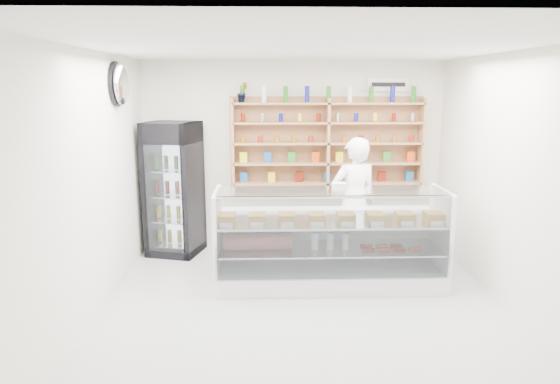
{
  "coord_description": "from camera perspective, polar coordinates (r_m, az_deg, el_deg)",
  "views": [
    {
      "loc": [
        -0.44,
        -5.02,
        2.43
      ],
      "look_at": [
        -0.25,
        0.9,
        1.17
      ],
      "focal_mm": 32.0,
      "sensor_mm": 36.0,
      "label": 1
    }
  ],
  "objects": [
    {
      "name": "wall_sign",
      "position": [
        7.71,
        12.26,
        11.92
      ],
      "size": [
        0.62,
        0.03,
        0.2
      ],
      "primitive_type": "cube",
      "color": "white",
      "rests_on": "back_wall"
    },
    {
      "name": "security_mirror",
      "position": [
        6.45,
        -17.75,
        11.66
      ],
      "size": [
        0.15,
        0.5,
        0.5
      ],
      "primitive_type": "ellipsoid",
      "color": "silver",
      "rests_on": "left_wall"
    },
    {
      "name": "drinks_cooler",
      "position": [
        7.4,
        -12.02,
        0.38
      ],
      "size": [
        0.85,
        0.83,
        1.93
      ],
      "rotation": [
        0.0,
        0.0,
        -0.26
      ],
      "color": "black",
      "rests_on": "floor"
    },
    {
      "name": "wall_shelving",
      "position": [
        7.46,
        5.46,
        5.55
      ],
      "size": [
        2.84,
        0.28,
        1.33
      ],
      "color": "#AD8151",
      "rests_on": "back_wall"
    },
    {
      "name": "potted_plant",
      "position": [
        7.36,
        -4.31,
        11.3
      ],
      "size": [
        0.19,
        0.18,
        0.29
      ],
      "primitive_type": "imported",
      "rotation": [
        0.0,
        0.0,
        0.36
      ],
      "color": "#1E6626",
      "rests_on": "wall_shelving"
    },
    {
      "name": "room",
      "position": [
        5.14,
        3.14,
        0.46
      ],
      "size": [
        5.0,
        5.0,
        5.0
      ],
      "color": "#B5B5BB",
      "rests_on": "ground"
    },
    {
      "name": "shop_worker",
      "position": [
        6.81,
        8.43,
        -1.2
      ],
      "size": [
        0.73,
        0.57,
        1.77
      ],
      "primitive_type": "imported",
      "rotation": [
        0.0,
        0.0,
        3.39
      ],
      "color": "white",
      "rests_on": "floor"
    },
    {
      "name": "display_counter",
      "position": [
        6.25,
        5.63,
        -7.57
      ],
      "size": [
        2.78,
        0.83,
        1.21
      ],
      "color": "white",
      "rests_on": "floor"
    }
  ]
}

